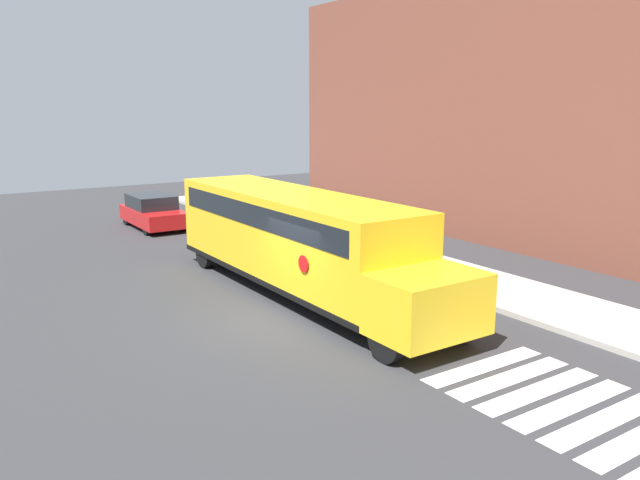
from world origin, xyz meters
name	(u,v)px	position (x,y,z in m)	size (l,w,h in m)	color
ground_plane	(286,319)	(0.00, 0.00, 0.00)	(60.00, 60.00, 0.00)	#333335
sidewalk_strip	(463,279)	(0.00, 6.50, 0.07)	(44.00, 3.00, 0.15)	#B2ADA3
building_backdrop	(599,110)	(0.00, 13.00, 5.27)	(32.00, 4.00, 10.53)	brown
crosswalk_stripes	(587,412)	(7.36, 2.00, 0.00)	(5.40, 3.20, 0.01)	white
school_bus	(297,236)	(-1.85, 1.51, 1.71)	(11.84, 2.57, 2.94)	yellow
parked_car	(153,212)	(-14.06, 1.34, 0.73)	(4.28, 1.86, 1.48)	red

